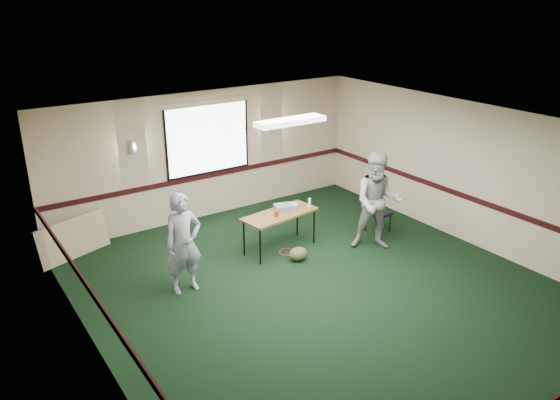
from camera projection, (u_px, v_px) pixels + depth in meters
ground at (325, 293)px, 8.84m from camera, size 8.00×8.00×0.00m
room_shell at (255, 167)px, 9.91m from camera, size 8.00×8.02×8.00m
folding_table at (280, 216)px, 10.10m from camera, size 1.52×0.77×0.73m
projector at (284, 208)px, 10.19m from camera, size 0.39×0.35×0.11m
game_console at (292, 205)px, 10.40m from camera, size 0.23×0.20×0.05m
red_cup at (276, 214)px, 9.91m from camera, size 0.07×0.07×0.11m
water_bottle at (309, 203)px, 10.32m from camera, size 0.06×0.06×0.18m
duffel_bag at (298, 254)px, 9.86m from camera, size 0.37×0.28×0.25m
cable_coil at (288, 252)px, 10.20m from camera, size 0.37×0.37×0.02m
folded_table at (73, 238)px, 9.93m from camera, size 1.39×0.67×0.72m
conference_chair at (376, 208)px, 10.96m from camera, size 0.45×0.46×0.83m
person_left at (183, 243)px, 8.64m from camera, size 0.61×0.41×1.68m
person_right at (378, 202)px, 10.08m from camera, size 1.15×1.11×1.86m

